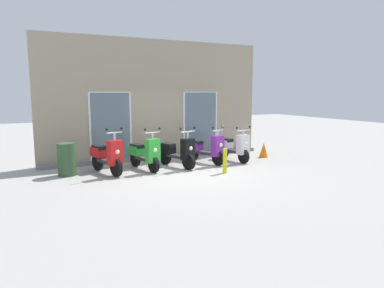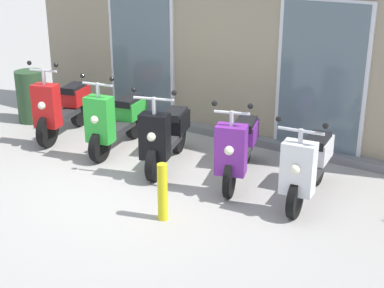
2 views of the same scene
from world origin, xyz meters
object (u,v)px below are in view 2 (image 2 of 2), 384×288
at_px(scooter_red, 62,107).
at_px(scooter_white, 308,164).
at_px(trash_bin, 31,96).
at_px(curb_bollard, 163,192).
at_px(scooter_green, 116,120).
at_px(scooter_black, 166,135).
at_px(scooter_purple, 238,146).

bearing_deg(scooter_red, scooter_white, -0.43).
xyz_separation_m(trash_bin, curb_bollard, (4.06, -1.69, -0.10)).
height_order(scooter_green, scooter_white, scooter_green).
bearing_deg(scooter_black, scooter_purple, 7.57).
relative_size(scooter_green, scooter_purple, 0.98).
bearing_deg(scooter_white, trash_bin, 176.60).
bearing_deg(scooter_red, curb_bollard, -25.09).
bearing_deg(trash_bin, scooter_purple, -3.08).
bearing_deg(scooter_black, scooter_white, 1.63).
bearing_deg(scooter_purple, scooter_white, -4.74).
bearing_deg(scooter_black, scooter_red, 177.54).
distance_m(scooter_green, curb_bollard, 2.38).
bearing_deg(scooter_white, curb_bollard, -131.15).
relative_size(scooter_black, curb_bollard, 2.18).
xyz_separation_m(scooter_purple, scooter_white, (1.02, -0.08, -0.00)).
relative_size(scooter_black, trash_bin, 1.70).
relative_size(scooter_green, scooter_black, 1.01).
distance_m(scooter_white, trash_bin, 5.28).
height_order(scooter_black, scooter_purple, scooter_black).
bearing_deg(curb_bollard, trash_bin, 157.35).
relative_size(scooter_red, scooter_black, 1.01).
bearing_deg(scooter_red, scooter_green, 0.78).
height_order(scooter_purple, scooter_white, scooter_purple).
bearing_deg(scooter_black, trash_bin, 173.29).
bearing_deg(trash_bin, curb_bollard, -22.65).
distance_m(scooter_purple, scooter_white, 1.02).
distance_m(scooter_black, trash_bin, 3.19).
relative_size(scooter_green, trash_bin, 1.72).
bearing_deg(scooter_purple, scooter_black, -172.43).
bearing_deg(trash_bin, scooter_red, -15.11).
xyz_separation_m(scooter_red, scooter_purple, (3.21, 0.05, -0.03)).
xyz_separation_m(scooter_red, trash_bin, (-1.04, 0.28, -0.06)).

